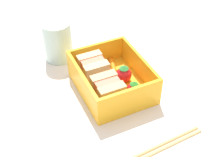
{
  "coord_description": "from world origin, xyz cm",
  "views": [
    {
      "loc": [
        -41.74,
        19.76,
        42.64
      ],
      "look_at": [
        0.0,
        0.0,
        2.7
      ],
      "focal_mm": 50.0,
      "sensor_mm": 36.0,
      "label": 1
    }
  ],
  "objects": [
    {
      "name": "sandwich_center_left",
      "position": [
        3.48,
        2.49,
        3.48
      ],
      "size": [
        5.49,
        4.99,
        4.55
      ],
      "color": "#DFB480",
      "rests_on": "bento_tray"
    },
    {
      "name": "bento_rim",
      "position": [
        0.0,
        0.0,
        3.69
      ],
      "size": [
        15.72,
        12.89,
        4.98
      ],
      "color": "gold",
      "rests_on": "bento_tray"
    },
    {
      "name": "strawberry_left",
      "position": [
        -4.43,
        -2.46,
        2.65
      ],
      "size": [
        2.66,
        2.66,
        3.26
      ],
      "color": "red",
      "rests_on": "bento_tray"
    },
    {
      "name": "carrot_stick_far_left",
      "position": [
        4.76,
        -2.42,
        1.7
      ],
      "size": [
        4.5,
        1.98,
        1.01
      ],
      "primitive_type": "cylinder",
      "rotation": [
        1.57,
        0.0,
        1.34
      ],
      "color": "orange",
      "rests_on": "bento_tray"
    },
    {
      "name": "sandwich_left",
      "position": [
        -3.48,
        2.49,
        3.48
      ],
      "size": [
        5.49,
        4.99,
        4.55
      ],
      "color": "tan",
      "rests_on": "bento_tray"
    },
    {
      "name": "bento_tray",
      "position": [
        0.0,
        0.0,
        0.6
      ],
      "size": [
        15.72,
        12.89,
        1.2
      ],
      "primitive_type": "cube",
      "color": "gold",
      "rests_on": "ground_plane"
    },
    {
      "name": "strawberry_far_left",
      "position": [
        -0.1,
        -2.58,
        2.89
      ],
      "size": [
        3.14,
        3.14,
        3.74
      ],
      "color": "red",
      "rests_on": "bento_tray"
    },
    {
      "name": "drinking_glass",
      "position": [
        14.63,
        6.19,
        4.48
      ],
      "size": [
        6.38,
        6.38,
        8.96
      ],
      "primitive_type": "cylinder",
      "color": "silver",
      "rests_on": "ground_plane"
    },
    {
      "name": "ground_plane",
      "position": [
        0.0,
        0.0,
        -1.0
      ],
      "size": [
        120.0,
        120.0,
        2.0
      ],
      "primitive_type": "cube",
      "color": "silver"
    },
    {
      "name": "chopstick_pair",
      "position": [
        -16.61,
        0.01,
        0.35
      ],
      "size": [
        2.57,
        18.66,
        0.7
      ],
      "color": "tan",
      "rests_on": "ground_plane"
    }
  ]
}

